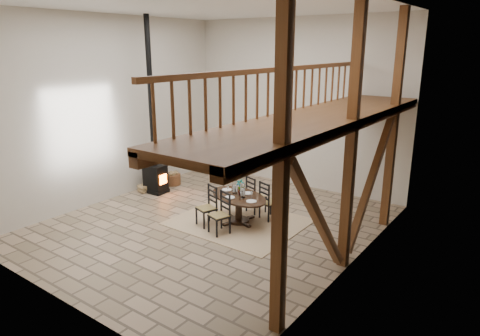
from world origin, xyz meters
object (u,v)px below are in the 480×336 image
Objects in this scene: dining_table at (239,207)px; log_stack at (146,188)px; wood_stove at (154,155)px; log_basket at (172,179)px.

log_stack is (-3.59, 0.24, -0.30)m from dining_table.
wood_stove reaches higher than dining_table.
dining_table reaches higher than log_basket.
wood_stove is 1.26m from log_basket.
dining_table is at bearing -19.21° from log_basket.
wood_stove is 10.35× the size of log_stack.
dining_table is 4.33× the size of log_stack.
log_basket is 0.98m from log_stack.
dining_table is 4.12× the size of log_basket.
dining_table is 3.61m from log_stack.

